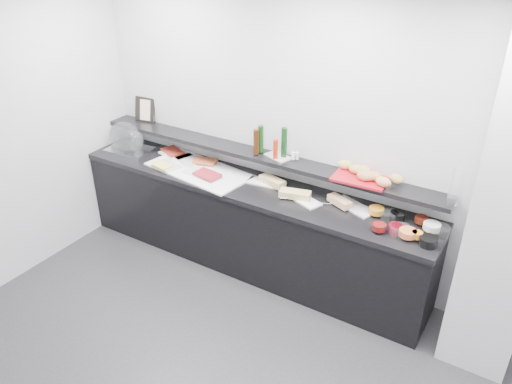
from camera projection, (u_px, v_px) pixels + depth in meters
The scene contains 56 objects.
back_wall at pixel (333, 144), 4.36m from camera, with size 5.00×0.02×2.70m, color silver.
ceiling at pixel (172, 15), 2.22m from camera, with size 5.00×5.00×0.00m, color white.
buffet_cabinet at pixel (248, 227), 4.90m from camera, with size 3.60×0.60×0.85m, color black.
counter_top at pixel (247, 186), 4.68m from camera, with size 3.62×0.62×0.05m, color black.
wall_shelf at pixel (257, 155), 4.69m from camera, with size 3.60×0.25×0.04m, color black.
cloche_base at pixel (130, 150), 5.30m from camera, with size 0.47×0.31×0.04m, color silver.
cloche_dome at pixel (126, 138), 5.33m from camera, with size 0.44×0.29×0.34m, color white.
linen_runner at pixel (199, 170), 4.91m from camera, with size 1.06×0.50×0.01m, color white.
platter_meat_a at pixel (175, 154), 5.21m from camera, with size 0.32×0.21×0.01m, color white.
food_meat_a at pixel (172, 151), 5.23m from camera, with size 0.25×0.16×0.02m, color maroon.
platter_salmon at pixel (188, 160), 5.08m from camera, with size 0.28×0.18×0.01m, color silver.
food_salmon at pixel (205, 161), 5.02m from camera, with size 0.23×0.14×0.02m, color #C95529.
platter_cheese at pixel (167, 165), 4.98m from camera, with size 0.27×0.18×0.01m, color silver.
food_cheese at pixel (162, 166), 4.92m from camera, with size 0.20×0.12×0.02m, color #F3DB5E.
platter_meat_b at pixel (200, 172), 4.84m from camera, with size 0.29×0.19×0.01m, color white.
food_meat_b at pixel (207, 174), 4.75m from camera, with size 0.25×0.16×0.02m, color maroon.
sandwich_plate_left at pixel (266, 183), 4.67m from camera, with size 0.36×0.15×0.01m, color white.
sandwich_food_left at pixel (272, 181), 4.62m from camera, with size 0.26×0.10×0.06m, color tan.
tongs_left at pixel (261, 181), 4.67m from camera, with size 0.01×0.01×0.16m, color silver.
sandwich_plate_mid at pixel (303, 200), 4.39m from camera, with size 0.34×0.14×0.01m, color white.
sandwich_food_mid at pixel (295, 194), 4.40m from camera, with size 0.27×0.11×0.06m, color tan.
tongs_mid at pixel (289, 199), 4.38m from camera, with size 0.01×0.01×0.16m, color #B6B8BD.
sandwich_plate_right at pixel (354, 207), 4.28m from camera, with size 0.38×0.16×0.01m, color white.
sandwich_food_right at pixel (340, 201), 4.29m from camera, with size 0.23×0.09×0.06m, color tan.
tongs_right at pixel (327, 203), 4.31m from camera, with size 0.01×0.01×0.16m, color #A8AAAF.
bowl_glass_fruit at pixel (389, 216), 4.10m from camera, with size 0.15×0.15×0.07m, color silver.
fill_glass_fruit at pixel (376, 210), 4.15m from camera, with size 0.13×0.13×0.05m, color orange.
bowl_black_jam at pixel (397, 216), 4.09m from camera, with size 0.12×0.12×0.07m, color black.
fill_black_jam at pixel (421, 219), 4.02m from camera, with size 0.11×0.11×0.05m, color #51160B.
bowl_glass_cream at pixel (439, 230), 3.91m from camera, with size 0.17×0.17×0.07m, color silver.
fill_glass_cream at pixel (432, 226), 3.93m from camera, with size 0.14×0.14×0.05m, color white.
bowl_red_jam at pixel (396, 229), 3.93m from camera, with size 0.11×0.11×0.07m, color maroon.
fill_red_jam at pixel (379, 227), 3.93m from camera, with size 0.11×0.11×0.05m, color #620F0E.
bowl_glass_salmon at pixel (400, 231), 3.90m from camera, with size 0.16×0.16×0.07m, color white.
fill_glass_salmon at pixel (408, 233), 3.85m from camera, with size 0.14×0.14×0.05m, color orange.
bowl_black_fruit at pixel (428, 241), 3.77m from camera, with size 0.14×0.14×0.07m, color black.
fill_black_fruit at pixel (417, 235), 3.83m from camera, with size 0.08×0.08×0.05m, color orange.
framed_print at pixel (145, 109), 5.37m from camera, with size 0.24×0.02×0.26m, color black.
print_art at pixel (147, 110), 5.35m from camera, with size 0.17×0.00×0.22m, color beige.
condiment_tray at pixel (278, 156), 4.60m from camera, with size 0.24×0.15×0.01m, color silver.
bottle_green_a at pixel (261, 139), 4.61m from camera, with size 0.05×0.05×0.26m, color #0F3A10.
bottle_brown at pixel (256, 142), 4.58m from camera, with size 0.05×0.05×0.24m, color #391A0A.
bottle_green_b at pixel (284, 142), 4.52m from camera, with size 0.05×0.05×0.28m, color #0E3613.
bottle_hot at pixel (276, 149), 4.51m from camera, with size 0.04×0.04×0.18m, color #AE260C.
shaker_salt at pixel (297, 156), 4.51m from camera, with size 0.03×0.03×0.07m, color white.
shaker_pepper at pixel (293, 156), 4.51m from camera, with size 0.03×0.03×0.07m, color white.
bread_tray at pixel (361, 178), 4.20m from camera, with size 0.45×0.32×0.02m, color #B3131E.
bread_roll_nw at pixel (345, 165), 4.31m from camera, with size 0.13×0.08×0.08m, color tan.
bread_roll_n at pixel (364, 170), 4.22m from camera, with size 0.13×0.08×0.08m, color #CB824D.
bread_roll_ne at pixel (397, 179), 4.08m from camera, with size 0.12×0.08×0.08m, color tan.
bread_roll_sw at pixel (363, 176), 4.12m from camera, with size 0.12×0.08×0.08m, color #B68145.
bread_roll_s at pixel (366, 176), 4.13m from camera, with size 0.14×0.09×0.08m, color #BB8347.
bread_roll_se at pixel (383, 182), 4.03m from camera, with size 0.13×0.08×0.08m, color tan.
bread_roll_midw at pixel (358, 169), 4.23m from camera, with size 0.15×0.10×0.08m, color #B98F46.
bread_roll_mide at pixel (375, 176), 4.12m from camera, with size 0.13×0.08×0.08m, color #BA8447.
carafe at pixel (456, 187), 3.77m from camera, with size 0.09×0.09×0.30m, color white.
Camera 1 is at (1.54, -1.78, 3.07)m, focal length 35.00 mm.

